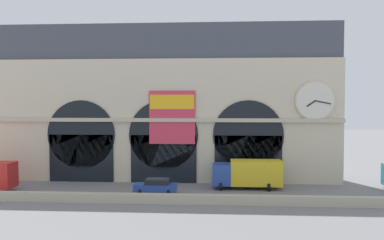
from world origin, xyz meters
TOP-DOWN VIEW (x-y plane):
  - ground_plane at (0.00, 0.00)m, footprint 200.00×200.00m
  - quay_parapet_wall at (0.00, -4.68)m, footprint 90.00×0.70m
  - station_building at (0.03, 7.28)m, footprint 41.27×4.95m
  - car_center at (-0.01, -0.64)m, footprint 4.40×2.22m
  - box_truck_mideast at (9.60, 2.32)m, footprint 7.50×2.91m

SIDE VIEW (x-z plane):
  - ground_plane at x=0.00m, z-range 0.00..0.00m
  - quay_parapet_wall at x=0.00m, z-range 0.00..0.92m
  - car_center at x=-0.01m, z-range 0.03..1.58m
  - box_truck_mideast at x=9.60m, z-range 0.14..3.26m
  - station_building at x=0.03m, z-range -0.32..18.43m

